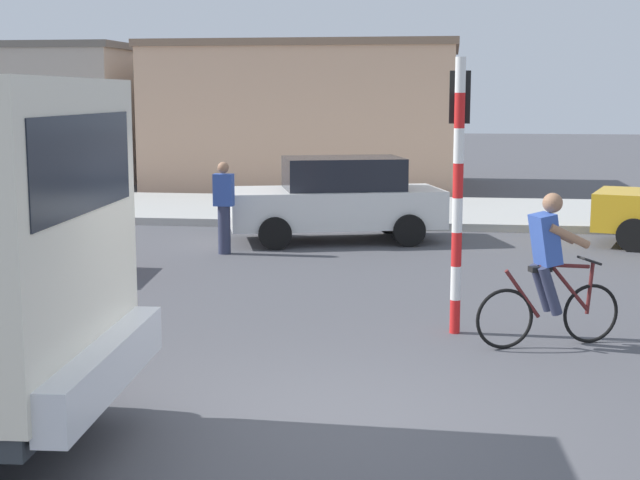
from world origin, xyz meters
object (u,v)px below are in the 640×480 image
(traffic_light_pole, at_px, (459,157))
(car_white_mid, at_px, (337,199))
(pedestrian_near_kerb, at_px, (224,206))
(cyclist, at_px, (549,270))

(traffic_light_pole, bearing_deg, car_white_mid, 108.49)
(pedestrian_near_kerb, bearing_deg, car_white_mid, 43.65)
(cyclist, relative_size, car_white_mid, 0.40)
(traffic_light_pole, height_order, pedestrian_near_kerb, traffic_light_pole)
(car_white_mid, bearing_deg, pedestrian_near_kerb, -136.35)
(cyclist, relative_size, traffic_light_pole, 0.54)
(cyclist, distance_m, traffic_light_pole, 1.65)
(traffic_light_pole, xyz_separation_m, car_white_mid, (-2.22, 6.63, -1.25))
(traffic_light_pole, relative_size, pedestrian_near_kerb, 1.98)
(cyclist, height_order, traffic_light_pole, traffic_light_pole)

